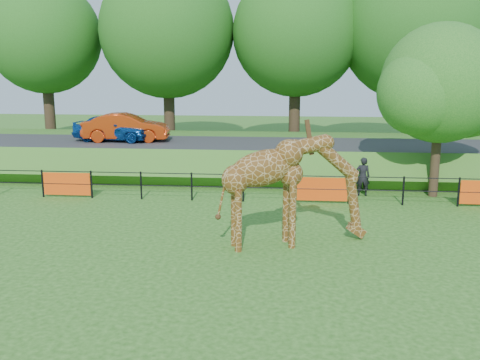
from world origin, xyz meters
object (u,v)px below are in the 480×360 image
at_px(giraffe, 294,190).
at_px(car_red, 126,127).
at_px(car_blue, 113,128).
at_px(visitor, 363,177).
at_px(tree_east, 443,88).

distance_m(giraffe, car_red, 13.90).
bearing_deg(giraffe, car_blue, 110.83).
height_order(giraffe, car_red, giraffe).
bearing_deg(car_blue, visitor, -104.97).
xyz_separation_m(car_blue, visitor, (11.80, -4.79, -1.31)).
height_order(giraffe, car_blue, giraffe).
bearing_deg(tree_east, car_red, 161.94).
bearing_deg(tree_east, giraffe, -131.07).
height_order(car_red, tree_east, tree_east).
bearing_deg(car_red, tree_east, -113.94).
bearing_deg(giraffe, visitor, 47.91).
distance_m(car_red, tree_east, 14.92).
bearing_deg(visitor, car_red, -22.49).
height_order(visitor, tree_east, tree_east).
relative_size(giraffe, tree_east, 0.67).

